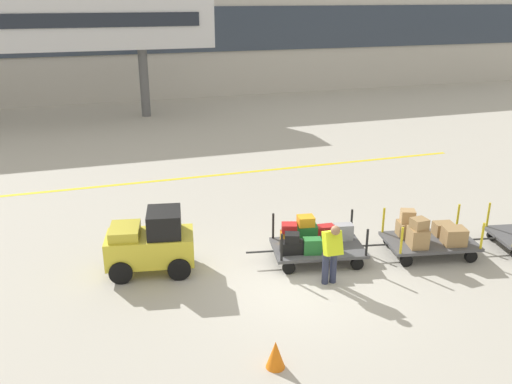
% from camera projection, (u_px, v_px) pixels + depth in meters
% --- Properties ---
extents(ground_plane, '(120.00, 120.00, 0.00)m').
position_uv_depth(ground_plane, '(300.00, 281.00, 12.99)').
color(ground_plane, '#B2ADA0').
extents(apron_lead_line, '(20.12, 0.22, 0.01)m').
position_uv_depth(apron_lead_line, '(218.00, 175.00, 20.57)').
color(apron_lead_line, yellow).
rests_on(apron_lead_line, ground_plane).
extents(terminal_building, '(58.53, 2.51, 7.88)m').
position_uv_depth(terminal_building, '(150.00, 36.00, 34.87)').
color(terminal_building, '#BCB7AD').
rests_on(terminal_building, ground_plane).
extents(jet_bridge, '(18.99, 3.00, 6.33)m').
position_uv_depth(jet_bridge, '(11.00, 26.00, 27.00)').
color(jet_bridge, silver).
rests_on(jet_bridge, ground_plane).
extents(baggage_tug, '(2.26, 1.55, 1.58)m').
position_uv_depth(baggage_tug, '(152.00, 243.00, 13.21)').
color(baggage_tug, gold).
rests_on(baggage_tug, ground_plane).
extents(baggage_cart_lead, '(3.08, 1.79, 1.11)m').
position_uv_depth(baggage_cart_lead, '(314.00, 241.00, 13.83)').
color(baggage_cart_lead, '#4C4C4F').
rests_on(baggage_cart_lead, ground_plane).
extents(baggage_cart_middle, '(3.08, 1.79, 1.16)m').
position_uv_depth(baggage_cart_middle, '(428.00, 236.00, 14.11)').
color(baggage_cart_middle, '#4C4C4F').
rests_on(baggage_cart_middle, ground_plane).
extents(baggage_handler, '(0.41, 0.45, 1.56)m').
position_uv_depth(baggage_handler, '(332.00, 251.00, 12.54)').
color(baggage_handler, '#2D334C').
rests_on(baggage_handler, ground_plane).
extents(safety_cone_near, '(0.36, 0.36, 0.55)m').
position_uv_depth(safety_cone_near, '(275.00, 354.00, 9.89)').
color(safety_cone_near, orange).
rests_on(safety_cone_near, ground_plane).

